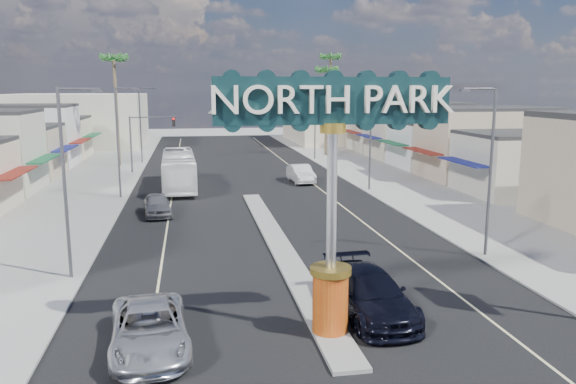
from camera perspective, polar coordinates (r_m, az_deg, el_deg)
name	(u,v)px	position (r m, az deg, el deg)	size (l,w,h in m)	color
ground	(250,194)	(47.87, -3.93, -0.25)	(160.00, 160.00, 0.00)	gray
road	(250,194)	(47.86, -3.93, -0.24)	(20.00, 120.00, 0.01)	black
median_island	(279,244)	(32.39, -0.93, -5.34)	(1.30, 30.00, 0.16)	gray
sidewalk_left	(77,199)	(48.48, -20.61, -0.69)	(8.00, 120.00, 0.12)	gray
sidewalk_right	(406,189)	(51.20, 11.85, 0.33)	(8.00, 120.00, 0.12)	gray
storefront_row_right	(447,141)	(66.63, 15.85, 5.03)	(12.00, 42.00, 6.00)	#B7B29E
backdrop_far_left	(77,120)	(93.49, -20.62, 6.85)	(20.00, 20.00, 8.00)	#B7B29E
backdrop_far_right	(351,118)	(95.74, 6.44, 7.53)	(20.00, 20.00, 8.00)	beige
gateway_sign	(332,176)	(19.60, 4.52, 1.66)	(8.20, 1.50, 9.15)	red
traffic_signal_left	(148,133)	(61.10, -14.03, 5.86)	(5.09, 0.45, 6.00)	#47474C
traffic_signal_right	(318,131)	(62.54, 3.10, 6.25)	(5.09, 0.45, 6.00)	#47474C
streetlight_l_near	(68,174)	(27.62, -21.49, 1.74)	(2.03, 0.22, 9.00)	#47474C
streetlight_l_mid	(120,137)	(47.26, -16.74, 5.40)	(2.03, 0.22, 9.00)	#47474C
streetlight_l_far	(142,121)	(69.11, -14.64, 7.00)	(2.03, 0.22, 9.00)	#47474C
streetlight_r_near	(488,163)	(31.07, 19.66, 2.76)	(2.03, 0.22, 9.00)	#47474C
streetlight_r_mid	(369,133)	(49.36, 8.20, 5.94)	(2.03, 0.22, 9.00)	#47474C
streetlight_r_far	(314,119)	(70.55, 2.63, 7.39)	(2.03, 0.22, 9.00)	#47474C
palm_left_far	(114,65)	(67.32, -17.27, 12.26)	(2.60, 2.60, 13.10)	brown
palm_right_mid	(327,75)	(74.95, 3.95, 11.79)	(2.60, 2.60, 12.10)	brown
palm_right_far	(330,63)	(81.30, 4.34, 12.95)	(2.60, 2.60, 14.10)	brown
suv_left	(149,329)	(20.45, -13.91, -13.31)	(2.59, 5.61, 1.56)	silver
suv_right	(369,293)	(22.91, 8.26, -10.14)	(2.51, 6.17, 1.79)	black
car_parked_left	(157,205)	(40.87, -13.16, -1.26)	(1.84, 4.58, 1.56)	slate
car_parked_right	(301,174)	(53.74, 1.30, 1.88)	(1.79, 5.14, 1.69)	silver
city_bus	(179,170)	(51.41, -11.04, 2.22)	(2.80, 11.98, 3.34)	white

